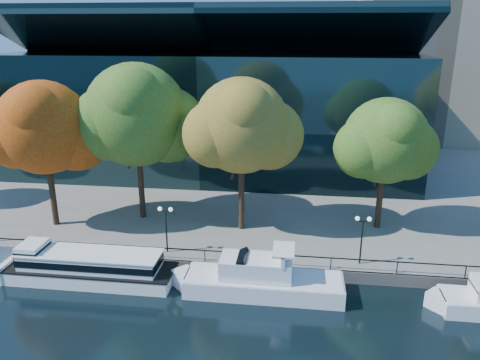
# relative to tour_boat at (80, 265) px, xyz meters

# --- Properties ---
(ground) EXTENTS (160.00, 160.00, 0.00)m
(ground) POSITION_rel_tour_boat_xyz_m (9.44, -0.85, -1.25)
(ground) COLOR black
(ground) RESTS_ON ground
(promenade) EXTENTS (90.00, 67.08, 1.00)m
(promenade) POSITION_rel_tour_boat_xyz_m (9.44, 35.52, -0.75)
(promenade) COLOR slate
(promenade) RESTS_ON ground
(railing) EXTENTS (88.20, 0.08, 0.99)m
(railing) POSITION_rel_tour_boat_xyz_m (9.44, 2.40, 0.69)
(railing) COLOR black
(railing) RESTS_ON promenade
(convention_building) EXTENTS (50.00, 24.57, 21.43)m
(convention_building) POSITION_rel_tour_boat_xyz_m (5.44, 30.94, 7.26)
(convention_building) COLOR black
(convention_building) RESTS_ON ground
(tour_boat) EXTENTS (15.47, 3.45, 2.93)m
(tour_boat) POSITION_rel_tour_boat_xyz_m (0.00, 0.00, 0.00)
(tour_boat) COLOR white
(tour_boat) RESTS_ON ground
(cruiser_near) EXTENTS (13.01, 3.35, 3.77)m
(cruiser_near) POSITION_rel_tour_boat_xyz_m (13.88, -0.14, -0.08)
(cruiser_near) COLOR white
(cruiser_near) RESTS_ON ground
(tree_1) EXTENTS (10.58, 8.68, 13.64)m
(tree_1) POSITION_rel_tour_boat_xyz_m (-6.03, 7.90, 8.98)
(tree_1) COLOR black
(tree_1) RESTS_ON promenade
(tree_2) EXTENTS (12.05, 9.88, 15.05)m
(tree_2) POSITION_rel_tour_boat_xyz_m (1.68, 10.71, 9.77)
(tree_2) COLOR black
(tree_2) RESTS_ON promenade
(tree_3) EXTENTS (10.58, 8.68, 14.01)m
(tree_3) POSITION_rel_tour_boat_xyz_m (11.71, 9.21, 9.34)
(tree_3) COLOR black
(tree_3) RESTS_ON promenade
(tree_4) EXTENTS (9.63, 7.90, 12.20)m
(tree_4) POSITION_rel_tour_boat_xyz_m (24.40, 11.13, 7.93)
(tree_4) COLOR black
(tree_4) RESTS_ON promenade
(lamp_1) EXTENTS (1.26, 0.36, 4.03)m
(lamp_1) POSITION_rel_tour_boat_xyz_m (5.97, 3.65, 2.73)
(lamp_1) COLOR black
(lamp_1) RESTS_ON promenade
(lamp_2) EXTENTS (1.26, 0.36, 4.03)m
(lamp_2) POSITION_rel_tour_boat_xyz_m (21.80, 3.65, 2.73)
(lamp_2) COLOR black
(lamp_2) RESTS_ON promenade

